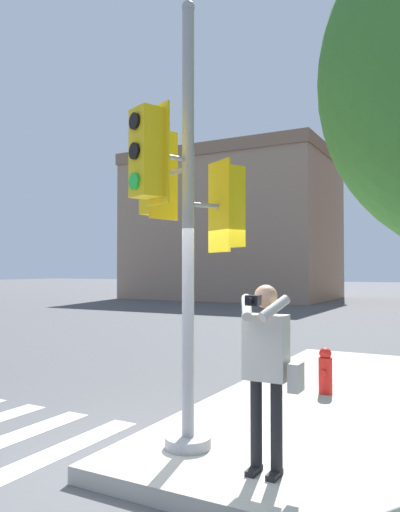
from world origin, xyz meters
TOP-DOWN VIEW (x-y plane):
  - ground_plane at (0.00, 0.00)m, footprint 160.00×160.00m
  - traffic_signal_pole at (0.17, 0.50)m, footprint 1.14×1.29m
  - person_photographer at (1.25, 0.24)m, footprint 0.58×0.54m
  - fire_hydrant at (0.96, 3.46)m, footprint 0.20×0.26m
  - building_left at (-12.13, 28.56)m, footprint 13.96×9.41m

SIDE VIEW (x-z plane):
  - ground_plane at x=0.00m, z-range 0.00..0.00m
  - fire_hydrant at x=0.96m, z-range 0.17..0.87m
  - person_photographer at x=1.25m, z-range 0.35..2.09m
  - traffic_signal_pole at x=0.17m, z-range 0.32..5.12m
  - building_left at x=-12.13m, z-range 0.01..10.27m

